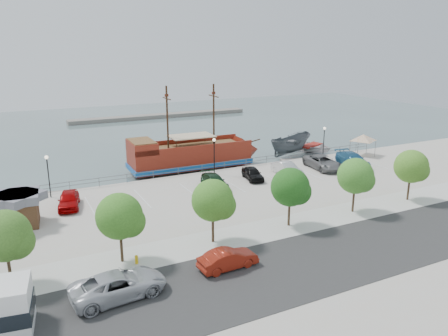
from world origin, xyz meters
name	(u,v)px	position (x,y,z in m)	size (l,w,h in m)	color
ground	(241,199)	(0.00, 0.00, -1.00)	(160.00, 160.00, 0.00)	#4A5B5C
land_slab	(401,293)	(0.00, -21.00, -0.60)	(100.00, 58.00, 1.20)	#B6AC9C
street	(347,252)	(0.00, -16.00, 0.01)	(100.00, 8.00, 0.04)	#2C2C2C
sidewalk	(298,223)	(0.00, -10.00, 0.01)	(100.00, 4.00, 0.05)	beige
seawall_railing	(210,167)	(0.00, 7.80, 0.53)	(50.00, 0.06, 1.00)	slate
far_shore	(161,116)	(10.00, 55.00, -0.60)	(40.00, 3.00, 0.80)	gray
pirate_ship	(200,155)	(0.75, 12.49, 0.90)	(18.11, 5.45, 11.37)	maroon
patrol_boat	(290,146)	(15.25, 12.84, 0.47)	(2.86, 7.61, 2.94)	#4D5459
speedboat	(311,148)	(19.39, 13.42, -0.30)	(4.86, 6.81, 1.41)	silver
dock_west	(78,193)	(-15.02, 9.20, -0.81)	(6.73, 1.92, 0.38)	gray
dock_mid	(261,167)	(8.06, 9.20, -0.82)	(6.38, 1.82, 0.36)	gray
dock_east	(305,161)	(15.21, 9.20, -0.81)	(6.72, 1.92, 0.38)	gray
shed	(18,208)	(-21.06, 0.22, 1.50)	(3.78, 3.78, 2.82)	#4F321E
canopy_tent	(363,134)	(22.06, 5.64, 2.89)	(5.06, 5.06, 3.33)	slate
street_van	(119,285)	(-16.26, -14.32, 0.80)	(2.64, 5.72, 1.59)	#ACAFB5
street_sedan	(228,259)	(-8.85, -14.15, 0.68)	(1.45, 4.15, 1.37)	maroon
fire_hydrant	(136,259)	(-14.21, -10.80, 0.37)	(0.24, 0.24, 0.68)	yellow
lamp_post_left	(48,169)	(-18.00, 6.50, 2.94)	(0.36, 0.36, 4.28)	black
lamp_post_mid	(214,150)	(0.00, 6.50, 2.94)	(0.36, 0.36, 4.28)	black
lamp_post_right	(324,137)	(16.00, 6.50, 2.94)	(0.36, 0.36, 4.28)	black
tree_a	(7,237)	(-21.85, -10.07, 3.30)	(3.30, 3.20, 5.00)	#473321
tree_b	(122,218)	(-14.85, -10.07, 3.30)	(3.30, 3.20, 5.00)	#473321
tree_c	(215,202)	(-7.85, -10.07, 3.30)	(3.30, 3.20, 5.00)	#473321
tree_d	(292,188)	(-0.85, -10.07, 3.30)	(3.30, 3.20, 5.00)	#473321
tree_e	(357,177)	(6.15, -10.07, 3.30)	(3.30, 3.20, 5.00)	#473321
tree_f	(413,167)	(13.15, -10.07, 3.30)	(3.30, 3.20, 5.00)	#473321
parked_car_a	(69,200)	(-16.77, 2.71, 0.76)	(1.80, 4.46, 1.52)	#A20203
parked_car_d	(214,181)	(-2.17, 1.95, 0.68)	(1.92, 4.71, 1.37)	#16321C
parked_car_e	(253,174)	(2.92, 2.65, 0.70)	(1.64, 4.08, 1.39)	black
parked_car_f	(287,169)	(7.34, 2.29, 0.75)	(1.59, 4.57, 1.51)	silver
parked_car_g	(323,162)	(12.81, 2.62, 0.82)	(2.71, 5.87, 1.63)	slate
parked_car_h	(353,160)	(16.92, 1.93, 0.83)	(2.32, 5.70, 1.65)	#25618A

